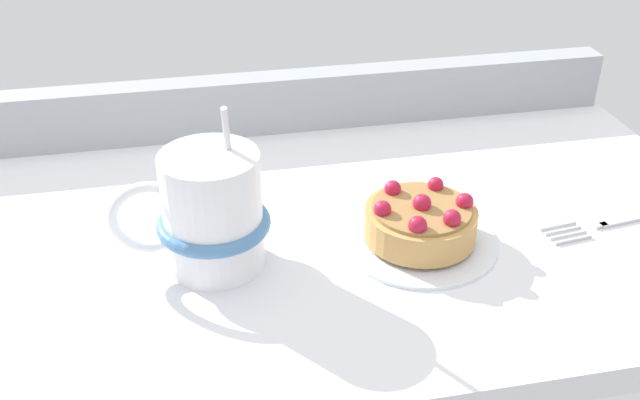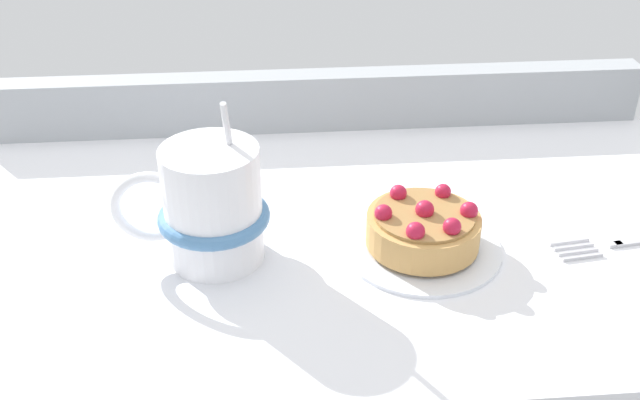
% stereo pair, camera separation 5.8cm
% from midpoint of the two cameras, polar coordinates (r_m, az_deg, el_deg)
% --- Properties ---
extents(ground_plane, '(0.72, 0.42, 0.02)m').
position_cam_midpoint_polar(ground_plane, '(0.65, 3.43, -2.85)').
color(ground_plane, white).
extents(window_rail_back, '(0.71, 0.03, 0.06)m').
position_cam_midpoint_polar(window_rail_back, '(0.80, 1.60, 7.59)').
color(window_rail_back, '#9EA3A8').
rests_on(window_rail_back, ground_plane).
extents(dessert_plate, '(0.13, 0.13, 0.01)m').
position_cam_midpoint_polar(dessert_plate, '(0.62, 10.46, -3.60)').
color(dessert_plate, silver).
rests_on(dessert_plate, ground_plane).
extents(raspberry_tart, '(0.09, 0.09, 0.04)m').
position_cam_midpoint_polar(raspberry_tart, '(0.61, 10.64, -2.14)').
color(raspberry_tart, tan).
rests_on(raspberry_tart, dessert_plate).
extents(coffee_mug, '(0.12, 0.09, 0.14)m').
position_cam_midpoint_polar(coffee_mug, '(0.58, -5.58, -0.57)').
color(coffee_mug, white).
rests_on(coffee_mug, ground_plane).
extents(dessert_fork, '(0.16, 0.04, 0.01)m').
position_cam_midpoint_polar(dessert_fork, '(0.68, 25.58, -2.84)').
color(dessert_fork, '#B7B7BC').
rests_on(dessert_fork, ground_plane).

